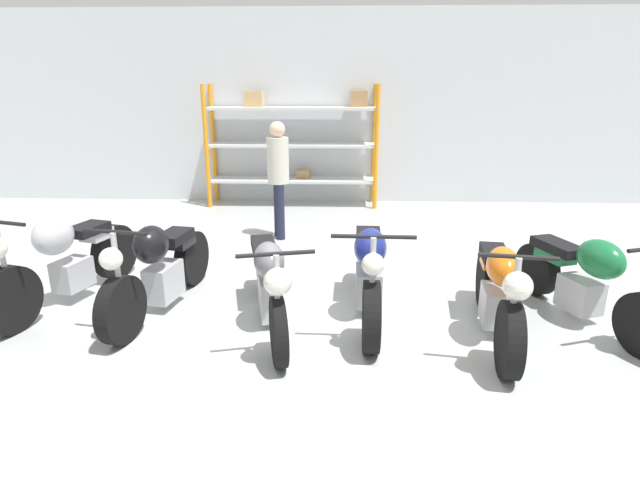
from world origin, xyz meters
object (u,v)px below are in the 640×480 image
(motorcycle_black, at_px, (159,268))
(motorcycle_grey, at_px, (269,280))
(motorcycle_green, at_px, (587,279))
(motorcycle_blue, at_px, (369,271))
(motorcycle_silver, at_px, (64,259))
(motorcycle_orange, at_px, (499,291))
(person_browsing, at_px, (278,171))
(shelving_rack, at_px, (295,140))

(motorcycle_black, bearing_deg, motorcycle_grey, 85.85)
(motorcycle_grey, relative_size, motorcycle_green, 1.09)
(motorcycle_blue, bearing_deg, motorcycle_silver, -91.37)
(motorcycle_orange, bearing_deg, motorcycle_blue, -103.05)
(motorcycle_grey, xyz_separation_m, motorcycle_green, (3.10, 0.19, -0.02))
(motorcycle_green, height_order, person_browsing, person_browsing)
(shelving_rack, bearing_deg, motorcycle_green, -56.30)
(motorcycle_silver, xyz_separation_m, motorcycle_orange, (4.36, -0.61, -0.03))
(motorcycle_grey, relative_size, motorcycle_blue, 1.00)
(motorcycle_silver, height_order, motorcycle_green, motorcycle_silver)
(motorcycle_grey, bearing_deg, person_browsing, 171.16)
(person_browsing, bearing_deg, motorcycle_black, 53.46)
(shelving_rack, distance_m, motorcycle_black, 4.96)
(motorcycle_grey, relative_size, motorcycle_orange, 1.06)
(motorcycle_orange, height_order, person_browsing, person_browsing)
(shelving_rack, relative_size, motorcycle_orange, 1.62)
(motorcycle_black, bearing_deg, motorcycle_orange, 91.67)
(motorcycle_silver, distance_m, motorcycle_green, 5.34)
(motorcycle_blue, relative_size, motorcycle_orange, 1.07)
(motorcycle_silver, bearing_deg, motorcycle_black, 98.23)
(motorcycle_black, bearing_deg, motorcycle_silver, -87.26)
(motorcycle_silver, height_order, motorcycle_grey, motorcycle_silver)
(motorcycle_blue, distance_m, motorcycle_green, 2.12)
(motorcycle_grey, bearing_deg, motorcycle_silver, -114.27)
(person_browsing, bearing_deg, shelving_rack, -108.17)
(person_browsing, bearing_deg, motorcycle_silver, 34.22)
(motorcycle_orange, distance_m, person_browsing, 3.91)
(motorcycle_blue, relative_size, motorcycle_green, 1.09)
(motorcycle_orange, bearing_deg, motorcycle_silver, -89.78)
(shelving_rack, distance_m, motorcycle_orange, 5.81)
(motorcycle_black, distance_m, motorcycle_green, 4.27)
(motorcycle_black, xyz_separation_m, motorcycle_grey, (1.17, -0.29, 0.01))
(shelving_rack, bearing_deg, motorcycle_black, -101.79)
(shelving_rack, relative_size, motorcycle_blue, 1.52)
(motorcycle_orange, bearing_deg, motorcycle_black, -90.04)
(motorcycle_grey, xyz_separation_m, person_browsing, (-0.23, 2.88, 0.57))
(motorcycle_blue, relative_size, person_browsing, 1.21)
(motorcycle_grey, height_order, motorcycle_blue, motorcycle_blue)
(motorcycle_green, relative_size, person_browsing, 1.11)
(motorcycle_silver, relative_size, person_browsing, 1.20)
(motorcycle_silver, bearing_deg, person_browsing, 156.23)
(motorcycle_black, relative_size, motorcycle_orange, 1.04)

